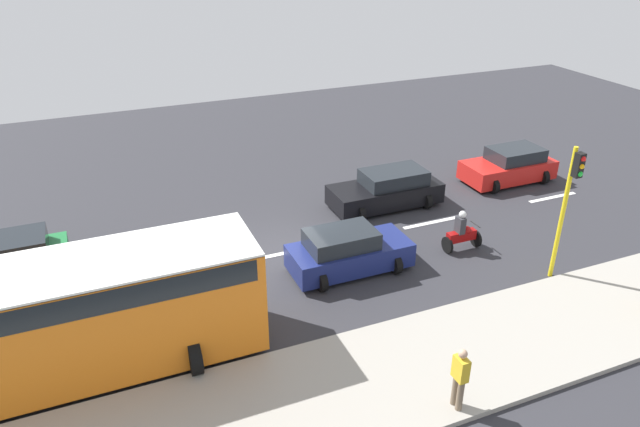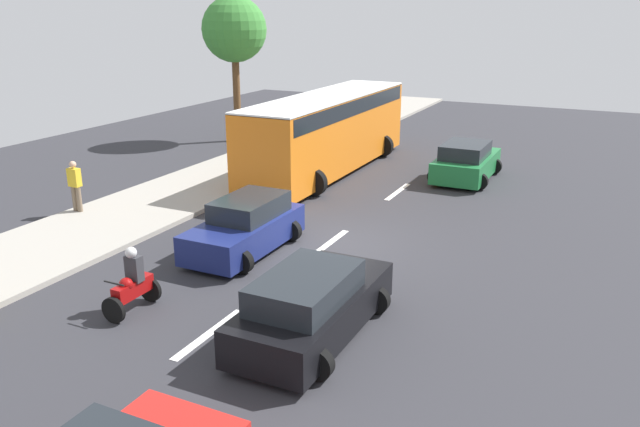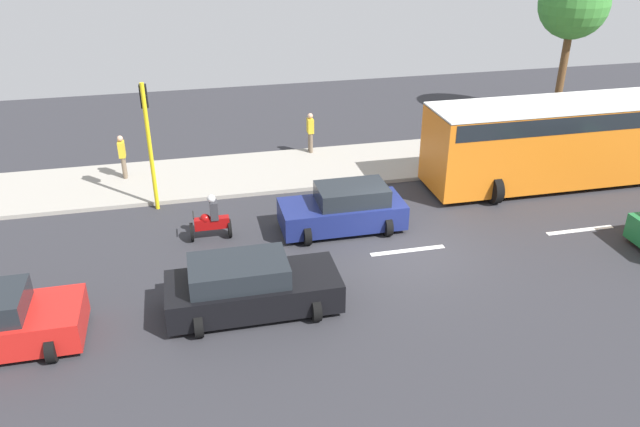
{
  "view_description": "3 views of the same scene",
  "coord_description": "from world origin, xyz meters",
  "px_view_note": "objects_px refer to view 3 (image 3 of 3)",
  "views": [
    {
      "loc": [
        17.0,
        -5.77,
        10.54
      ],
      "look_at": [
        -0.42,
        1.53,
        1.08
      ],
      "focal_mm": 33.12,
      "sensor_mm": 36.0,
      "label": 1
    },
    {
      "loc": [
        -7.39,
        15.8,
        6.63
      ],
      "look_at": [
        0.09,
        0.43,
        1.03
      ],
      "focal_mm": 35.86,
      "sensor_mm": 36.0,
      "label": 2
    },
    {
      "loc": [
        -15.79,
        6.38,
        9.82
      ],
      "look_at": [
        -0.09,
        2.81,
        1.66
      ],
      "focal_mm": 35.16,
      "sensor_mm": 36.0,
      "label": 3
    }
  ],
  "objects_px": {
    "car_dark_blue": "(344,209)",
    "street_tree_south": "(574,5)",
    "motorcycle": "(211,220)",
    "pedestrian_near_signal": "(310,131)",
    "traffic_light_corner": "(148,128)",
    "car_black": "(250,287)",
    "pedestrian_by_tree": "(122,155)",
    "city_bus": "(572,136)"
  },
  "relations": [
    {
      "from": "pedestrian_near_signal",
      "to": "traffic_light_corner",
      "type": "xyz_separation_m",
      "value": [
        -3.72,
        6.32,
        1.87
      ]
    },
    {
      "from": "pedestrian_near_signal",
      "to": "pedestrian_by_tree",
      "type": "height_order",
      "value": "same"
    },
    {
      "from": "pedestrian_near_signal",
      "to": "street_tree_south",
      "type": "relative_size",
      "value": 0.24
    },
    {
      "from": "city_bus",
      "to": "traffic_light_corner",
      "type": "height_order",
      "value": "traffic_light_corner"
    },
    {
      "from": "motorcycle",
      "to": "pedestrian_near_signal",
      "type": "xyz_separation_m",
      "value": [
        6.42,
        -4.59,
        0.42
      ]
    },
    {
      "from": "car_dark_blue",
      "to": "city_bus",
      "type": "xyz_separation_m",
      "value": [
        1.83,
        -9.25,
        1.14
      ]
    },
    {
      "from": "city_bus",
      "to": "pedestrian_by_tree",
      "type": "relative_size",
      "value": 6.51
    },
    {
      "from": "motorcycle",
      "to": "pedestrian_near_signal",
      "type": "bearing_deg",
      "value": -35.57
    },
    {
      "from": "car_black",
      "to": "motorcycle",
      "type": "relative_size",
      "value": 2.95
    },
    {
      "from": "car_black",
      "to": "motorcycle",
      "type": "xyz_separation_m",
      "value": [
        4.16,
        0.73,
        -0.07
      ]
    },
    {
      "from": "car_black",
      "to": "street_tree_south",
      "type": "bearing_deg",
      "value": -52.89
    },
    {
      "from": "pedestrian_near_signal",
      "to": "street_tree_south",
      "type": "bearing_deg",
      "value": -81.32
    },
    {
      "from": "street_tree_south",
      "to": "pedestrian_by_tree",
      "type": "bearing_deg",
      "value": 98.47
    },
    {
      "from": "pedestrian_by_tree",
      "to": "traffic_light_corner",
      "type": "bearing_deg",
      "value": -155.62
    },
    {
      "from": "pedestrian_by_tree",
      "to": "traffic_light_corner",
      "type": "height_order",
      "value": "traffic_light_corner"
    },
    {
      "from": "pedestrian_by_tree",
      "to": "motorcycle",
      "type": "bearing_deg",
      "value": -151.25
    },
    {
      "from": "motorcycle",
      "to": "pedestrian_by_tree",
      "type": "xyz_separation_m",
      "value": [
        5.35,
        2.93,
        0.42
      ]
    },
    {
      "from": "car_dark_blue",
      "to": "street_tree_south",
      "type": "distance_m",
      "value": 16.3
    },
    {
      "from": "car_black",
      "to": "pedestrian_by_tree",
      "type": "xyz_separation_m",
      "value": [
        9.51,
        3.66,
        0.35
      ]
    },
    {
      "from": "car_black",
      "to": "street_tree_south",
      "type": "height_order",
      "value": "street_tree_south"
    },
    {
      "from": "car_black",
      "to": "city_bus",
      "type": "relative_size",
      "value": 0.41
    },
    {
      "from": "city_bus",
      "to": "motorcycle",
      "type": "relative_size",
      "value": 7.19
    },
    {
      "from": "traffic_light_corner",
      "to": "pedestrian_by_tree",
      "type": "bearing_deg",
      "value": 24.38
    },
    {
      "from": "car_dark_blue",
      "to": "traffic_light_corner",
      "type": "height_order",
      "value": "traffic_light_corner"
    },
    {
      "from": "city_bus",
      "to": "pedestrian_near_signal",
      "type": "height_order",
      "value": "city_bus"
    },
    {
      "from": "motorcycle",
      "to": "pedestrian_by_tree",
      "type": "relative_size",
      "value": 0.91
    },
    {
      "from": "car_dark_blue",
      "to": "motorcycle",
      "type": "bearing_deg",
      "value": 86.07
    },
    {
      "from": "street_tree_south",
      "to": "car_black",
      "type": "bearing_deg",
      "value": 127.11
    },
    {
      "from": "car_black",
      "to": "street_tree_south",
      "type": "xyz_separation_m",
      "value": [
        12.51,
        -16.54,
        4.73
      ]
    },
    {
      "from": "car_dark_blue",
      "to": "pedestrian_near_signal",
      "type": "relative_size",
      "value": 2.38
    },
    {
      "from": "pedestrian_near_signal",
      "to": "traffic_light_corner",
      "type": "bearing_deg",
      "value": 120.51
    },
    {
      "from": "motorcycle",
      "to": "street_tree_south",
      "type": "bearing_deg",
      "value": -64.18
    },
    {
      "from": "city_bus",
      "to": "pedestrian_near_signal",
      "type": "xyz_separation_m",
      "value": [
        4.88,
        8.95,
        -0.79
      ]
    },
    {
      "from": "car_black",
      "to": "traffic_light_corner",
      "type": "bearing_deg",
      "value": 19.73
    },
    {
      "from": "car_black",
      "to": "car_dark_blue",
      "type": "bearing_deg",
      "value": -42.67
    },
    {
      "from": "pedestrian_by_tree",
      "to": "pedestrian_near_signal",
      "type": "bearing_deg",
      "value": -81.89
    },
    {
      "from": "city_bus",
      "to": "street_tree_south",
      "type": "distance_m",
      "value": 8.56
    },
    {
      "from": "car_dark_blue",
      "to": "street_tree_south",
      "type": "relative_size",
      "value": 0.57
    },
    {
      "from": "city_bus",
      "to": "street_tree_south",
      "type": "xyz_separation_m",
      "value": [
        6.81,
        -3.72,
        3.6
      ]
    },
    {
      "from": "motorcycle",
      "to": "traffic_light_corner",
      "type": "height_order",
      "value": "traffic_light_corner"
    },
    {
      "from": "pedestrian_near_signal",
      "to": "pedestrian_by_tree",
      "type": "distance_m",
      "value": 7.6
    },
    {
      "from": "pedestrian_near_signal",
      "to": "street_tree_south",
      "type": "height_order",
      "value": "street_tree_south"
    }
  ]
}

